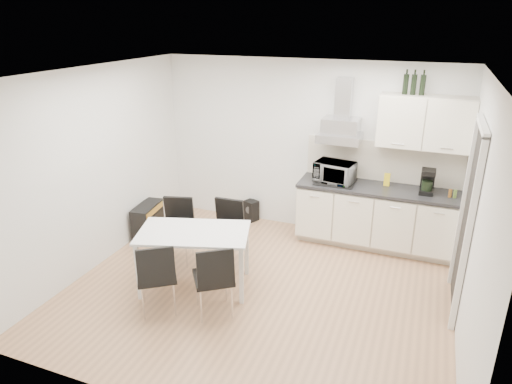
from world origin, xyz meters
The scene contains 15 objects.
ground centered at (0.00, 0.00, 0.00)m, with size 4.50×4.50×0.00m, color tan.
wall_back centered at (0.00, 2.00, 1.30)m, with size 4.50×0.10×2.60m, color silver.
wall_front centered at (0.00, -2.00, 1.30)m, with size 4.50×0.10×2.60m, color silver.
wall_left centered at (-2.25, 0.00, 1.30)m, with size 0.10×4.00×2.60m, color silver.
wall_right centered at (2.25, 0.00, 1.30)m, with size 0.10×4.00×2.60m, color silver.
ceiling centered at (0.00, 0.00, 2.60)m, with size 4.50×4.50×0.00m, color white.
doorway centered at (2.21, 0.55, 1.05)m, with size 0.08×1.04×2.10m, color white.
kitchenette centered at (1.18, 1.73, 0.83)m, with size 2.22×0.64×2.52m.
dining_table centered at (-0.76, -0.19, 0.66)m, with size 1.48×1.10×0.75m.
chair_far_left centered at (-1.29, 0.27, 0.44)m, with size 0.44×0.50×0.88m, color black, non-canonical shape.
chair_far_right centered at (-0.65, 0.45, 0.44)m, with size 0.44×0.50×0.88m, color black, non-canonical shape.
chair_near_left centered at (-0.92, -0.78, 0.44)m, with size 0.44×0.50×0.88m, color black, non-canonical shape.
chair_near_right centered at (-0.31, -0.59, 0.44)m, with size 0.44×0.50×0.88m, color black, non-canonical shape.
guitar_amp centered at (-2.10, 0.79, 0.26)m, with size 0.34×0.64×0.51m.
floor_speaker centered at (-0.85, 1.90, 0.17)m, with size 0.20×0.18×0.34m, color black.
Camera 1 is at (1.71, -4.50, 3.16)m, focal length 32.00 mm.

